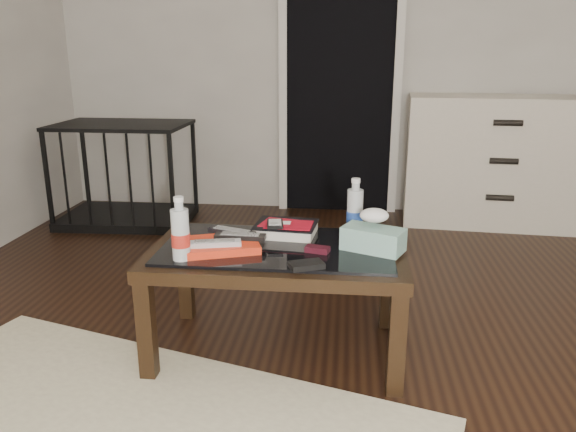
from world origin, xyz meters
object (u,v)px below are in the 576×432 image
(pet_crate, at_px, (127,190))
(water_bottle_right, at_px, (355,207))
(water_bottle_left, at_px, (180,228))
(tissue_box, at_px, (373,239))
(dresser, at_px, (493,161))
(textbook, at_px, (286,229))
(coffee_table, at_px, (277,261))

(pet_crate, relative_size, water_bottle_right, 3.88)
(pet_crate, height_order, water_bottle_right, pet_crate)
(water_bottle_left, relative_size, tissue_box, 1.03)
(pet_crate, bearing_deg, dresser, 3.45)
(dresser, xyz_separation_m, textbook, (-1.27, -1.81, 0.03))
(coffee_table, relative_size, tissue_box, 4.35)
(dresser, relative_size, tissue_box, 5.37)
(water_bottle_left, xyz_separation_m, tissue_box, (0.70, 0.17, -0.07))
(coffee_table, bearing_deg, water_bottle_right, 30.57)
(water_bottle_right, bearing_deg, tissue_box, -69.91)
(water_bottle_left, relative_size, water_bottle_right, 1.00)
(dresser, relative_size, textbook, 4.94)
(coffee_table, bearing_deg, water_bottle_left, -150.69)
(water_bottle_right, bearing_deg, pet_crate, 136.71)
(dresser, xyz_separation_m, water_bottle_left, (-1.62, -2.14, 0.13))
(pet_crate, distance_m, water_bottle_left, 2.15)
(textbook, bearing_deg, pet_crate, 136.09)
(water_bottle_left, distance_m, tissue_box, 0.73)
(dresser, distance_m, water_bottle_left, 2.69)
(dresser, xyz_separation_m, water_bottle_right, (-0.99, -1.78, 0.13))
(coffee_table, relative_size, water_bottle_right, 4.20)
(water_bottle_left, bearing_deg, coffee_table, 29.31)
(tissue_box, bearing_deg, water_bottle_right, 133.81)
(dresser, bearing_deg, pet_crate, -169.72)
(coffee_table, xyz_separation_m, tissue_box, (0.37, -0.01, 0.11))
(pet_crate, distance_m, textbook, 2.06)
(dresser, distance_m, tissue_box, 2.17)
(dresser, height_order, tissue_box, dresser)
(coffee_table, height_order, tissue_box, tissue_box)
(dresser, relative_size, pet_crate, 1.34)
(textbook, relative_size, water_bottle_left, 1.05)
(water_bottle_left, distance_m, water_bottle_right, 0.73)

